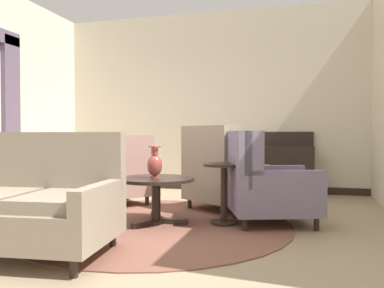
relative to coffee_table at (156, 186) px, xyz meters
name	(u,v)px	position (x,y,z in m)	size (l,w,h in m)	color
ground	(142,231)	(-0.03, -0.33, -0.42)	(8.81, 8.81, 0.00)	#9E896B
wall_back	(209,102)	(-0.03, 2.81, 1.18)	(5.66, 0.08, 3.20)	beige
baseboard_back	(208,187)	(-0.03, 2.76, -0.36)	(5.50, 0.03, 0.12)	black
area_rug	(153,224)	(-0.03, -0.03, -0.42)	(3.06, 3.06, 0.01)	brown
coffee_table	(156,186)	(0.00, 0.00, 0.00)	(0.85, 0.85, 0.52)	black
porcelain_vase	(155,164)	(0.01, -0.06, 0.26)	(0.17, 0.17, 0.36)	brown
settee	(32,206)	(-0.62, -1.30, -0.01)	(1.45, 1.02, 1.02)	gray
armchair_far_left	(118,175)	(-0.91, 0.93, 0.01)	(1.14, 1.14, 0.99)	tan
armchair_near_sideboard	(266,186)	(1.18, 0.29, 0.01)	(1.10, 0.99, 1.04)	slate
armchair_back_corner	(221,176)	(0.54, 0.99, 0.03)	(1.16, 1.20, 1.11)	gray
side_table	(224,188)	(0.73, 0.16, -0.02)	(0.46, 0.46, 0.68)	black
sideboard	(282,167)	(1.28, 2.52, 0.05)	(1.02, 0.43, 1.05)	black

